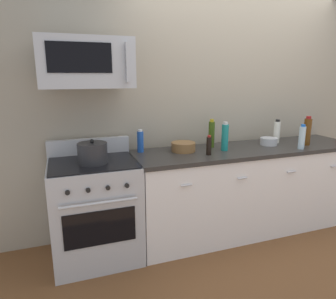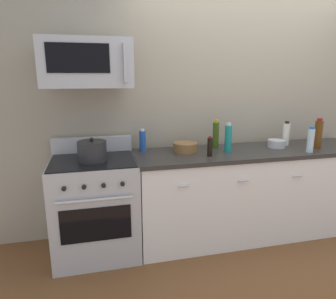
{
  "view_description": "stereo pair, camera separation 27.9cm",
  "coord_description": "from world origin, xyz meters",
  "views": [
    {
      "loc": [
        -1.83,
        -2.6,
        1.65
      ],
      "look_at": [
        -0.92,
        -0.05,
        0.99
      ],
      "focal_mm": 32.37,
      "sensor_mm": 36.0,
      "label": 1
    },
    {
      "loc": [
        -1.56,
        -2.68,
        1.65
      ],
      "look_at": [
        -0.92,
        -0.05,
        0.99
      ],
      "focal_mm": 32.37,
      "sensor_mm": 36.0,
      "label": 2
    }
  ],
  "objects": [
    {
      "name": "ground_plane",
      "position": [
        0.0,
        0.0,
        0.0
      ],
      "size": [
        6.65,
        6.65,
        0.0
      ],
      "primitive_type": "plane",
      "color": "brown"
    },
    {
      "name": "back_wall",
      "position": [
        0.0,
        0.41,
        1.35
      ],
      "size": [
        5.54,
        0.1,
        2.7
      ],
      "primitive_type": "cube",
      "color": "#9E937F",
      "rests_on": "ground_plane"
    },
    {
      "name": "counter_unit",
      "position": [
        0.0,
        -0.0,
        0.46
      ],
      "size": [
        2.45,
        0.66,
        0.92
      ],
      "color": "white",
      "rests_on": "ground_plane"
    },
    {
      "name": "range_oven",
      "position": [
        -1.6,
        0.0,
        0.47
      ],
      "size": [
        0.76,
        0.69,
        1.07
      ],
      "color": "#B7BABF",
      "rests_on": "ground_plane"
    },
    {
      "name": "microwave",
      "position": [
        -1.6,
        0.05,
        1.75
      ],
      "size": [
        0.74,
        0.44,
        0.4
      ],
      "color": "#B7BABF"
    },
    {
      "name": "bottle_sparkling_teal",
      "position": [
        -0.31,
        -0.02,
        1.06
      ],
      "size": [
        0.07,
        0.07,
        0.29
      ],
      "color": "#197F7A",
      "rests_on": "countertop_slab"
    },
    {
      "name": "bottle_olive_oil",
      "position": [
        -0.37,
        0.16,
        1.06
      ],
      "size": [
        0.06,
        0.06,
        0.29
      ],
      "color": "#385114",
      "rests_on": "countertop_slab"
    },
    {
      "name": "bottle_vinegar_white",
      "position": [
        0.41,
        0.1,
        1.04
      ],
      "size": [
        0.07,
        0.07,
        0.26
      ],
      "color": "silver",
      "rests_on": "countertop_slab"
    },
    {
      "name": "bottle_water_clear",
      "position": [
        0.46,
        -0.22,
        1.04
      ],
      "size": [
        0.06,
        0.06,
        0.25
      ],
      "color": "silver",
      "rests_on": "countertop_slab"
    },
    {
      "name": "bottle_soy_sauce_dark",
      "position": [
        -0.54,
        -0.12,
        1.01
      ],
      "size": [
        0.05,
        0.05,
        0.19
      ],
      "color": "black",
      "rests_on": "countertop_slab"
    },
    {
      "name": "bottle_soda_blue",
      "position": [
        -1.12,
        0.2,
        1.03
      ],
      "size": [
        0.06,
        0.06,
        0.23
      ],
      "color": "#1E4CA5",
      "rests_on": "countertop_slab"
    },
    {
      "name": "bottle_wine_amber",
      "position": [
        0.65,
        -0.09,
        1.07
      ],
      "size": [
        0.08,
        0.08,
        0.31
      ],
      "color": "#59330F",
      "rests_on": "countertop_slab"
    },
    {
      "name": "bowl_steel_prep",
      "position": [
        0.27,
        0.04,
        0.96
      ],
      "size": [
        0.18,
        0.18,
        0.08
      ],
      "color": "#B2B5BA",
      "rests_on": "countertop_slab"
    },
    {
      "name": "bowl_wooden_salad",
      "position": [
        -0.71,
        0.09,
        0.97
      ],
      "size": [
        0.24,
        0.24,
        0.09
      ],
      "color": "brown",
      "rests_on": "countertop_slab"
    },
    {
      "name": "stockpot",
      "position": [
        -1.6,
        -0.05,
        1.01
      ],
      "size": [
        0.25,
        0.25,
        0.21
      ],
      "color": "#262628",
      "rests_on": "range_oven"
    }
  ]
}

